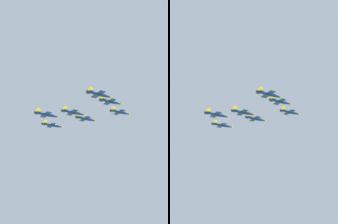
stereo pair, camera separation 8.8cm
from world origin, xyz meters
TOP-DOWN VIEW (x-y plane):
  - jet_lead at (-3.17, 14.59)m, footprint 13.87×15.39m
  - jet_left_wingman at (-3.38, 40.36)m, footprint 14.43×15.48m
  - jet_right_wingman at (-28.63, 18.53)m, footprint 13.95×15.62m
  - jet_left_outer at (-3.60, 66.12)m, footprint 13.82×15.42m
  - jet_right_outer at (-54.09, 22.47)m, footprint 14.73×15.86m
  - jet_slot_rear at (-28.84, 44.30)m, footprint 14.30×16.08m
  - jet_trailing at (-41.68, 59.15)m, footprint 14.24×15.39m

SIDE VIEW (x-z plane):
  - jet_trailing at x=-41.68m, z-range 146.75..150.64m
  - jet_slot_rear at x=-28.84m, z-range 152.03..156.04m
  - jet_right_outer at x=-54.09m, z-range 152.62..156.64m
  - jet_left_outer at x=-3.60m, z-range 153.09..156.94m
  - jet_left_wingman at x=-3.38m, z-range 156.56..160.49m
  - jet_right_wingman at x=-28.63m, z-range 158.10..161.99m
  - jet_lead at x=-3.17m, z-range 160.04..163.90m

